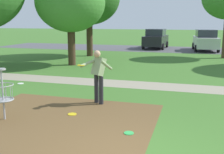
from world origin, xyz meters
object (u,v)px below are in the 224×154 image
frisbee_near_basket (21,83)px  frisbee_far_left (72,114)px  parked_car_center_left (206,40)px  tree_mid_left (70,3)px  player_foreground_watching (98,73)px  disc_golf_basket (1,92)px  frisbee_by_tee (129,133)px  parked_car_leftmost (156,39)px

frisbee_near_basket → frisbee_far_left: 4.78m
parked_car_center_left → tree_mid_left: bearing=-126.5°
player_foreground_watching → frisbee_near_basket: player_foreground_watching is taller
disc_golf_basket → tree_mid_left: 9.81m
player_foreground_watching → frisbee_near_basket: 4.55m
frisbee_by_tee → tree_mid_left: size_ratio=0.04×
disc_golf_basket → player_foreground_watching: 2.90m
player_foreground_watching → frisbee_by_tee: player_foreground_watching is taller
player_foreground_watching → frisbee_far_left: player_foreground_watching is taller
frisbee_by_tee → frisbee_far_left: 2.03m
frisbee_near_basket → parked_car_leftmost: (3.41, 16.95, 0.91)m
parked_car_leftmost → parked_car_center_left: 4.58m
disc_golf_basket → tree_mid_left: size_ratio=0.26×
tree_mid_left → player_foreground_watching: bearing=-59.8°
frisbee_by_tee → frisbee_far_left: same height
frisbee_by_tee → parked_car_center_left: 20.01m
tree_mid_left → frisbee_far_left: bearing=-65.7°
parked_car_leftmost → parked_car_center_left: bearing=-12.1°
disc_golf_basket → parked_car_center_left: parked_car_center_left is taller
frisbee_near_basket → tree_mid_left: bearing=90.3°
tree_mid_left → parked_car_leftmost: size_ratio=1.25×
parked_car_leftmost → frisbee_near_basket: bearing=-101.4°
parked_car_leftmost → parked_car_center_left: size_ratio=0.99×
disc_golf_basket → parked_car_leftmost: parked_car_leftmost is taller
frisbee_near_basket → parked_car_leftmost: bearing=78.6°
disc_golf_basket → frisbee_by_tee: disc_golf_basket is taller
disc_golf_basket → frisbee_near_basket: size_ratio=5.59×
frisbee_near_basket → disc_golf_basket: bearing=-61.6°
frisbee_by_tee → frisbee_far_left: size_ratio=0.96×
frisbee_near_basket → parked_car_center_left: parked_car_center_left is taller
disc_golf_basket → tree_mid_left: (-2.11, 9.14, 2.87)m
player_foreground_watching → frisbee_by_tee: size_ratio=7.24×
frisbee_by_tee → parked_car_leftmost: 20.94m
player_foreground_watching → parked_car_center_left: size_ratio=0.39×
disc_golf_basket → frisbee_far_left: disc_golf_basket is taller
disc_golf_basket → frisbee_far_left: 1.99m
frisbee_near_basket → frisbee_far_left: bearing=-38.9°
player_foreground_watching → frisbee_near_basket: size_ratio=6.88×
player_foreground_watching → parked_car_center_left: parked_car_center_left is taller
frisbee_near_basket → parked_car_leftmost: size_ratio=0.06×
frisbee_near_basket → frisbee_by_tee: size_ratio=1.05×
parked_car_leftmost → parked_car_center_left: (4.48, -0.96, 0.00)m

